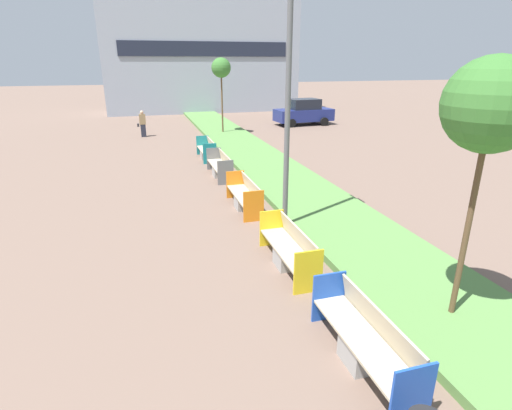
{
  "coord_description": "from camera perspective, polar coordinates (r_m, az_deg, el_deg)",
  "views": [
    {
      "loc": [
        -2.08,
        3.42,
        4.46
      ],
      "look_at": [
        0.9,
        13.63,
        0.6
      ],
      "focal_mm": 28.0,
      "sensor_mm": 36.0,
      "label": 1
    }
  ],
  "objects": [
    {
      "name": "bench_orange_frame",
      "position": [
        12.67,
        -1.59,
        1.12
      ],
      "size": [
        0.65,
        2.33,
        0.94
      ],
      "color": "#9E9B96",
      "rests_on": "ground"
    },
    {
      "name": "bench_yellow_frame",
      "position": [
        9.17,
        4.79,
        -6.57
      ],
      "size": [
        0.65,
        2.38,
        0.94
      ],
      "color": "#9E9B96",
      "rests_on": "ground"
    },
    {
      "name": "bench_grey_frame",
      "position": [
        16.34,
        -5.1,
        5.39
      ],
      "size": [
        0.65,
        2.44,
        0.94
      ],
      "color": "#9E9B96",
      "rests_on": "ground"
    },
    {
      "name": "bench_teal_frame",
      "position": [
        19.44,
        -7.02,
        7.63
      ],
      "size": [
        0.65,
        2.09,
        0.94
      ],
      "color": "#9E9B96",
      "rests_on": "ground"
    },
    {
      "name": "bench_blue_frame",
      "position": [
        6.7,
        15.27,
        -18.42
      ],
      "size": [
        0.65,
        2.41,
        0.94
      ],
      "color": "#9E9B96",
      "rests_on": "ground"
    },
    {
      "name": "pedestrian_walking",
      "position": [
        26.0,
        -15.89,
        11.11
      ],
      "size": [
        0.53,
        0.24,
        1.6
      ],
      "color": "#232633",
      "rests_on": "ground"
    },
    {
      "name": "parked_car_distant",
      "position": [
        30.13,
        6.83,
        13.03
      ],
      "size": [
        4.32,
        2.07,
        1.86
      ],
      "rotation": [
        0.0,
        0.0,
        0.08
      ],
      "color": "navy",
      "rests_on": "ground"
    },
    {
      "name": "sapling_tree_near",
      "position": [
        7.11,
        30.6,
        12.01
      ],
      "size": [
        1.47,
        1.47,
        4.56
      ],
      "color": "brown",
      "rests_on": "ground"
    },
    {
      "name": "planter_grass_strip",
      "position": [
        10.98,
        14.08,
        -4.15
      ],
      "size": [
        2.8,
        120.0,
        0.18
      ],
      "color": "#568442",
      "rests_on": "ground"
    },
    {
      "name": "building_backdrop",
      "position": [
        39.16,
        -7.81,
        20.41
      ],
      "size": [
        17.12,
        5.25,
        9.81
      ],
      "color": "#939EAD",
      "rests_on": "ground"
    },
    {
      "name": "street_lamp_post",
      "position": [
        10.26,
        4.72,
        19.46
      ],
      "size": [
        0.24,
        0.44,
        8.0
      ],
      "color": "#56595B",
      "rests_on": "ground"
    },
    {
      "name": "sapling_tree_far",
      "position": [
        25.66,
        -5.01,
        18.86
      ],
      "size": [
        1.18,
        1.18,
        4.65
      ],
      "color": "brown",
      "rests_on": "ground"
    }
  ]
}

